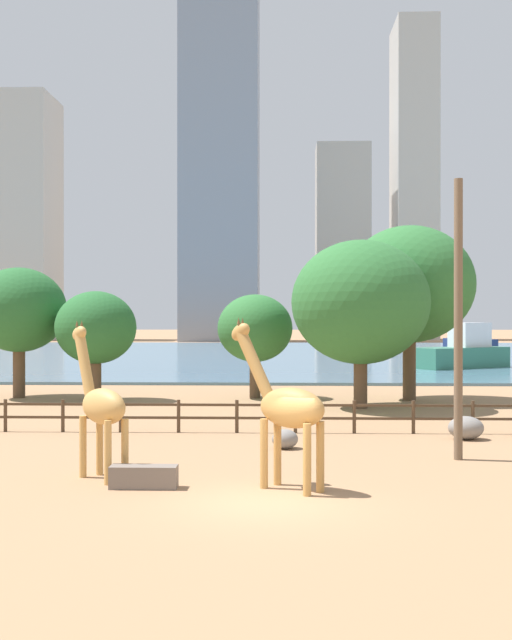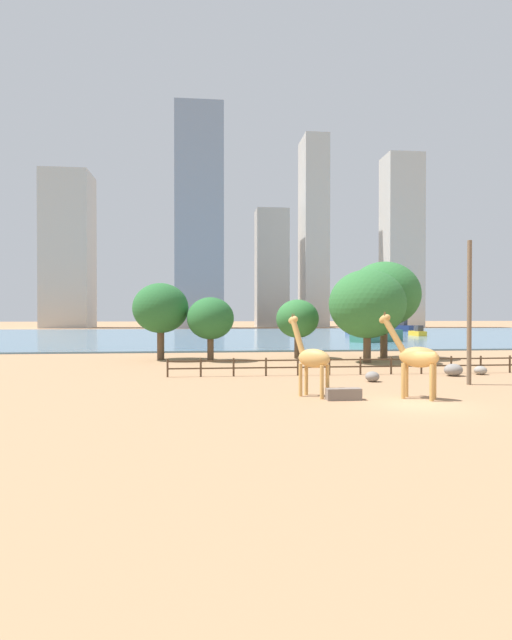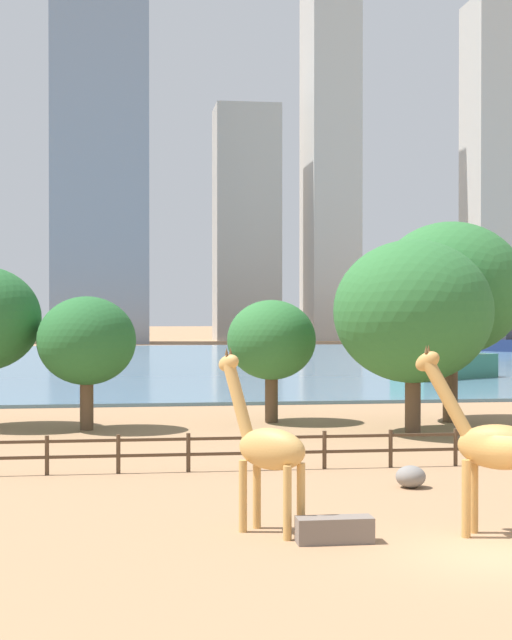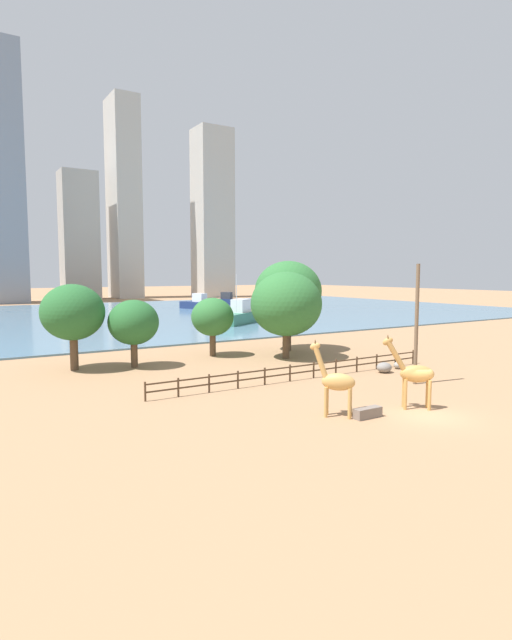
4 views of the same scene
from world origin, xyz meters
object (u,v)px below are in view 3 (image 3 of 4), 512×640
at_px(tree_right_small, 271,341).
at_px(boat_tug, 422,345).
at_px(tree_left_large, 450,289).
at_px(boulder_by_pole, 411,477).
at_px(tree_center_broad, 413,312).
at_px(boat_barge, 447,361).
at_px(giraffe_companion, 492,446).
at_px(feeding_trough, 335,530).
at_px(boat_ferry, 494,342).
at_px(tree_right_tall, 87,341).
at_px(giraffe_tall, 267,448).

height_order(tree_right_small, boat_tug, tree_right_small).
xyz_separation_m(tree_left_large, tree_right_small, (-8.55, 1.04, -2.46)).
xyz_separation_m(boulder_by_pole, tree_center_broad, (3.84, 12.46, 5.00)).
distance_m(tree_right_small, boat_tug, 64.66).
xyz_separation_m(tree_left_large, boat_barge, (8.70, 25.92, -4.85)).
distance_m(boulder_by_pole, tree_left_large, 18.85).
bearing_deg(giraffe_companion, feeding_trough, 38.14).
relative_size(giraffe_companion, feeding_trough, 2.55).
xyz_separation_m(boulder_by_pole, boat_ferry, (36.92, 87.16, 0.96)).
distance_m(feeding_trough, boat_ferry, 102.19).
distance_m(tree_center_broad, tree_right_small, 7.58).
bearing_deg(boat_tug, boat_ferry, -71.66).
bearing_deg(boat_tug, tree_right_tall, 128.88).
xyz_separation_m(giraffe_tall, tree_right_tall, (-5.09, 21.10, 1.91)).
height_order(giraffe_companion, tree_right_tall, tree_right_tall).
distance_m(boat_tug, boat_barge, 35.37).
xyz_separation_m(boulder_by_pole, feeding_trough, (-3.81, -6.56, -0.04)).
xyz_separation_m(feeding_trough, boat_ferry, (40.73, 93.72, 1.00)).
relative_size(boulder_by_pole, tree_left_large, 0.10).
bearing_deg(tree_left_large, giraffe_companion, -106.67).
bearing_deg(giraffe_tall, boulder_by_pole, -87.57).
relative_size(tree_right_tall, boat_barge, 0.65).
height_order(giraffe_tall, boat_barge, boat_barge).
xyz_separation_m(giraffe_tall, boat_tug, (29.57, 82.05, -0.68)).
xyz_separation_m(boat_ferry, boat_tug, (-12.58, -10.50, 0.11)).
xyz_separation_m(tree_right_small, boat_barge, (17.25, 24.88, -2.40)).
distance_m(boulder_by_pole, tree_center_broad, 13.96).
relative_size(tree_right_small, boat_tug, 0.69).
bearing_deg(giraffe_companion, giraffe_tall, 25.61).
distance_m(boulder_by_pole, feeding_trough, 7.59).
relative_size(giraffe_companion, boat_ferry, 0.63).
distance_m(giraffe_tall, feeding_trough, 2.57).
xyz_separation_m(tree_right_tall, tree_right_small, (8.69, 1.79, -0.06)).
relative_size(giraffe_companion, tree_right_small, 0.78).
bearing_deg(giraffe_tall, tree_right_small, -52.31).
xyz_separation_m(boulder_by_pole, boat_barge, (15.61, 42.38, 1.20)).
bearing_deg(tree_left_large, boat_ferry, 67.00).
bearing_deg(tree_left_large, giraffe_tall, -119.08).
bearing_deg(feeding_trough, boulder_by_pole, 59.86).
relative_size(giraffe_companion, boat_tug, 0.53).
height_order(giraffe_tall, tree_right_tall, tree_right_tall).
height_order(tree_right_small, boat_barge, boat_barge).
relative_size(giraffe_companion, boat_barge, 0.50).
bearing_deg(boat_barge, feeding_trough, 35.02).
xyz_separation_m(tree_right_small, boat_ferry, (38.56, 69.65, -2.64)).
bearing_deg(boulder_by_pole, feeding_trough, -120.14).
relative_size(feeding_trough, tree_right_tall, 0.30).
bearing_deg(tree_right_small, tree_left_large, -6.96).
bearing_deg(boat_tug, tree_center_broad, 140.80).
relative_size(giraffe_tall, giraffe_companion, 0.98).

